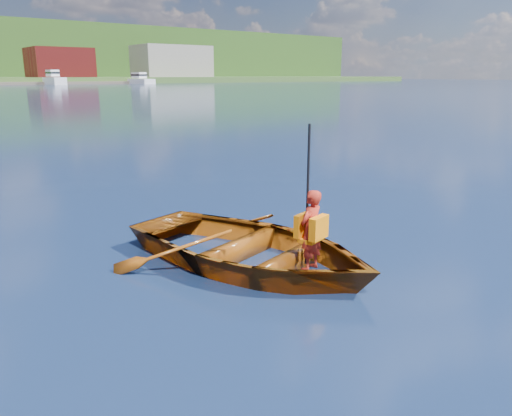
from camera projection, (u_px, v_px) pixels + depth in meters
ground at (317, 261)px, 7.21m from camera, size 600.00×600.00×0.00m
rowboat at (249, 248)px, 7.00m from camera, size 3.74×4.51×0.81m
child_paddler at (311, 230)px, 6.50m from camera, size 0.45×0.42×1.90m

